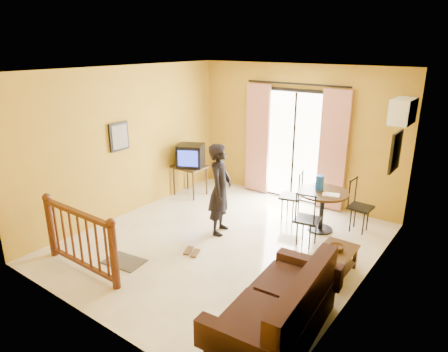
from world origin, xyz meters
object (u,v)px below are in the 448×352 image
Objects in this scene: coffee_table at (333,260)px; sofa at (281,312)px; dining_table at (322,200)px; television at (191,156)px; standing_person at (220,189)px.

sofa is (0.01, -1.56, 0.07)m from coffee_table.
dining_table is 1.51m from coffee_table.
dining_table reaches higher than coffee_table.
television is 3.97m from coffee_table.
dining_table is at bearing -25.37° from television.
standing_person is at bearing 136.41° from sofa.
dining_table is at bearing -71.27° from standing_person.
sofa is 1.18× the size of standing_person.
standing_person is at bearing 175.75° from coffee_table.
sofa reaches higher than coffee_table.
standing_person is (-2.14, 1.72, 0.47)m from sofa.
coffee_table is (0.74, -1.27, -0.33)m from dining_table.
coffee_table is (3.72, -1.22, -0.65)m from television.
dining_table is at bearing 120.08° from coffee_table.
coffee_table is at bearing -44.58° from television.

